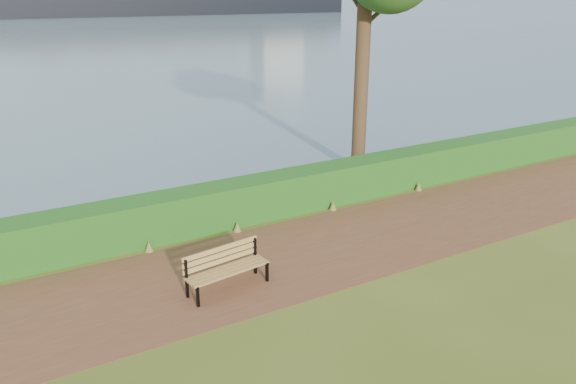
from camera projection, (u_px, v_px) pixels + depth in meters
ground at (325, 255)px, 11.99m from camera, size 140.00×140.00×0.00m
path at (317, 250)px, 12.23m from camera, size 40.00×3.40×0.01m
hedge at (267, 196)px, 13.93m from camera, size 32.00×0.85×1.00m
bench at (225, 266)px, 10.55m from camera, size 1.67×0.69×0.82m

